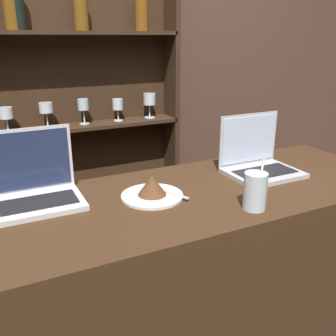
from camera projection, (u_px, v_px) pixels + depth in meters
bar_counter at (188, 306)px, 1.55m from camera, size 1.74×0.61×1.02m
back_wall at (101, 75)px, 2.18m from camera, size 7.00×0.06×2.70m
back_shelf at (83, 131)px, 2.15m from camera, size 1.12×0.18×1.98m
laptop_near at (36, 187)px, 1.29m from camera, size 0.29×0.22×0.25m
laptop_far at (258, 160)px, 1.58m from camera, size 0.29×0.23×0.24m
cake_plate at (152, 189)px, 1.34m from camera, size 0.22×0.22×0.08m
water_glass at (255, 191)px, 1.24m from camera, size 0.08×0.08×0.19m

